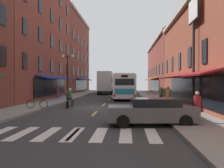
% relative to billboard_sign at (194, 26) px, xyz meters
% --- Properties ---
extents(ground_plane, '(34.80, 80.00, 0.10)m').
position_rel_billboard_sign_xyz_m(ground_plane, '(-7.05, 2.31, -6.30)').
color(ground_plane, '#333335').
extents(lane_centre_dashes, '(0.14, 73.90, 0.01)m').
position_rel_billboard_sign_xyz_m(lane_centre_dashes, '(-7.05, 2.06, -6.25)').
color(lane_centre_dashes, '#DBCC4C').
rests_on(lane_centre_dashes, ground).
extents(crosswalk_near, '(7.10, 2.80, 0.01)m').
position_rel_billboard_sign_xyz_m(crosswalk_near, '(-7.05, -7.69, -6.25)').
color(crosswalk_near, silver).
rests_on(crosswalk_near, ground).
extents(sidewalk_left, '(3.00, 80.00, 0.14)m').
position_rel_billboard_sign_xyz_m(sidewalk_left, '(-12.95, 2.31, -6.18)').
color(sidewalk_left, gray).
rests_on(sidewalk_left, ground).
extents(sidewalk_right, '(3.00, 80.00, 0.14)m').
position_rel_billboard_sign_xyz_m(sidewalk_right, '(-1.15, 2.31, -6.18)').
color(sidewalk_right, gray).
rests_on(sidewalk_right, ground).
extents(billboard_sign, '(0.40, 2.42, 8.15)m').
position_rel_billboard_sign_xyz_m(billboard_sign, '(0.00, 0.00, 0.00)').
color(billboard_sign, black).
rests_on(billboard_sign, sidewalk_right).
extents(transit_bus, '(2.78, 11.54, 3.18)m').
position_rel_billboard_sign_xyz_m(transit_bus, '(-5.17, 13.94, -4.58)').
color(transit_bus, white).
rests_on(transit_bus, ground).
extents(box_truck, '(2.67, 7.98, 3.95)m').
position_rel_billboard_sign_xyz_m(box_truck, '(-8.66, 24.72, -4.19)').
color(box_truck, '#B21E19').
rests_on(box_truck, ground).
extents(sedan_near, '(2.03, 4.74, 1.34)m').
position_rel_billboard_sign_xyz_m(sedan_near, '(-8.62, 36.01, -5.56)').
color(sedan_near, '#144723').
rests_on(sedan_near, ground).
extents(sedan_mid, '(4.47, 2.13, 1.37)m').
position_rel_billboard_sign_xyz_m(sedan_mid, '(-3.53, -5.41, -5.54)').
color(sedan_mid, '#515154').
rests_on(sedan_mid, ground).
extents(motorcycle_rider, '(0.62, 2.07, 1.66)m').
position_rel_billboard_sign_xyz_m(motorcycle_rider, '(-9.71, 2.59, -5.54)').
color(motorcycle_rider, black).
rests_on(motorcycle_rider, ground).
extents(bicycle_near, '(1.71, 0.48, 0.91)m').
position_rel_billboard_sign_xyz_m(bicycle_near, '(-11.79, 0.52, -5.75)').
color(bicycle_near, black).
rests_on(bicycle_near, sidewalk_left).
extents(pedestrian_near, '(0.42, 0.53, 1.61)m').
position_rel_billboard_sign_xyz_m(pedestrian_near, '(-13.52, 11.85, -5.26)').
color(pedestrian_near, '#66387F').
rests_on(pedestrian_near, sidewalk_left).
extents(pedestrian_mid, '(0.36, 0.36, 1.58)m').
position_rel_billboard_sign_xyz_m(pedestrian_mid, '(-1.26, -5.32, -5.31)').
color(pedestrian_mid, navy).
rests_on(pedestrian_mid, sidewalk_right).
extents(pedestrian_far, '(0.36, 0.36, 1.72)m').
position_rel_billboard_sign_xyz_m(pedestrian_far, '(-1.62, 1.16, -5.23)').
color(pedestrian_far, '#4C4C51').
rests_on(pedestrian_far, sidewalk_right).
extents(pedestrian_rear, '(0.36, 0.36, 1.61)m').
position_rel_billboard_sign_xyz_m(pedestrian_rear, '(-1.56, 5.46, -5.29)').
color(pedestrian_rear, black).
rests_on(pedestrian_rear, sidewalk_right).
extents(street_lamp_twin, '(1.42, 0.32, 5.19)m').
position_rel_billboard_sign_xyz_m(street_lamp_twin, '(-11.68, 9.63, -3.23)').
color(street_lamp_twin, black).
rests_on(street_lamp_twin, sidewalk_left).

